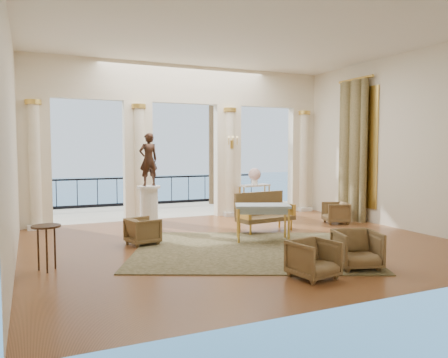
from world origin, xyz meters
name	(u,v)px	position (x,y,z in m)	size (l,w,h in m)	color
floor	(242,243)	(0.00, 0.00, 0.00)	(9.00, 9.00, 0.00)	#4C2B14
room_walls	(268,107)	(0.00, -1.12, 2.88)	(9.00, 9.00, 9.00)	beige
arcade	(185,131)	(0.00, 3.82, 2.58)	(9.00, 0.56, 4.50)	beige
terrace	(166,211)	(0.00, 5.80, -0.05)	(10.00, 3.60, 0.10)	#A6A08D
balustrade	(154,193)	(0.00, 7.40, 0.41)	(9.00, 0.06, 1.03)	black
palm_tree	(211,94)	(2.00, 6.60, 4.09)	(2.00, 2.00, 4.50)	#4C3823
sea	(62,203)	(0.00, 60.00, -6.00)	(160.00, 160.00, 0.00)	#216293
curtain	(352,150)	(4.28, 1.50, 2.02)	(0.33, 1.40, 4.09)	brown
window_frame	(357,148)	(4.47, 1.50, 2.10)	(0.04, 1.60, 3.40)	gold
wall_sconce	(232,143)	(1.40, 3.51, 2.23)	(0.30, 0.11, 0.33)	gold
rug	(249,250)	(-0.17, -0.68, 0.01)	(4.61, 3.58, 0.02)	#2F3218
armchair_a	(313,257)	(-0.12, -2.80, 0.34)	(0.66, 0.62, 0.68)	#46331B
armchair_b	(357,248)	(0.91, -2.64, 0.37)	(0.71, 0.67, 0.73)	#46331B
armchair_c	(336,212)	(3.50, 1.21, 0.32)	(0.63, 0.59, 0.65)	#46331B
armchair_d	(143,230)	(-2.02, 0.76, 0.32)	(0.62, 0.58, 0.64)	#46331B
settee	(263,212)	(1.13, 1.08, 0.48)	(1.54, 0.81, 0.97)	#46331B
game_table	(263,208)	(0.51, 0.00, 0.74)	(1.36, 1.08, 0.83)	#93AFBB
pedestal	(149,209)	(-1.49, 2.31, 0.55)	(0.62, 0.62, 1.13)	silver
statue	(148,160)	(-1.49, 2.31, 1.80)	(0.48, 0.32, 1.33)	#311E15
console_table	(255,190)	(2.20, 3.55, 0.79)	(1.06, 0.59, 0.95)	silver
urn	(255,175)	(2.20, 3.55, 1.24)	(0.39, 0.39, 0.52)	white
side_table	(46,232)	(-4.00, -0.60, 0.67)	(0.48, 0.48, 0.78)	black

